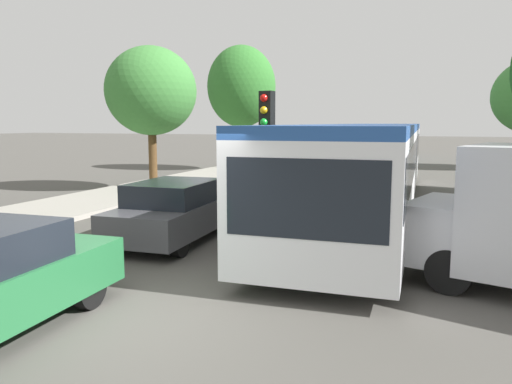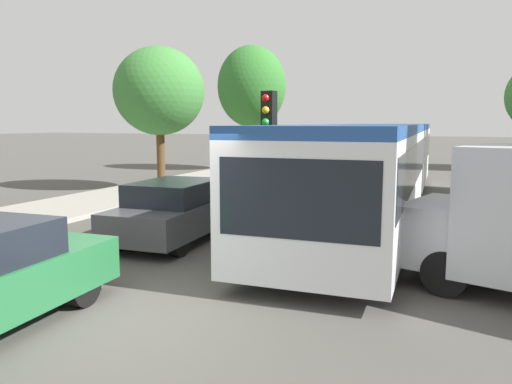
{
  "view_description": "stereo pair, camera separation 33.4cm",
  "coord_description": "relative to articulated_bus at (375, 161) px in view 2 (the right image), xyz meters",
  "views": [
    {
      "loc": [
        3.91,
        -5.39,
        2.65
      ],
      "look_at": [
        0.2,
        4.4,
        1.2
      ],
      "focal_mm": 35.0,
      "sensor_mm": 36.0,
      "label": 1
    },
    {
      "loc": [
        4.22,
        -5.27,
        2.65
      ],
      "look_at": [
        0.2,
        4.4,
        1.2
      ],
      "focal_mm": 35.0,
      "sensor_mm": 36.0,
      "label": 2
    }
  ],
  "objects": [
    {
      "name": "articulated_bus",
      "position": [
        0.0,
        0.0,
        0.0
      ],
      "size": [
        3.31,
        17.68,
        2.61
      ],
      "rotation": [
        0.0,
        0.0,
        -1.53
      ],
      "color": "silver",
      "rests_on": "ground"
    },
    {
      "name": "queued_car_white",
      "position": [
        -3.2,
        -0.56,
        -0.8
      ],
      "size": [
        1.9,
        4.09,
        1.39
      ],
      "rotation": [
        0.0,
        0.0,
        1.62
      ],
      "color": "white",
      "rests_on": "ground"
    },
    {
      "name": "city_bus_rear",
      "position": [
        -3.44,
        24.21,
        -0.13
      ],
      "size": [
        2.54,
        11.09,
        2.38
      ],
      "rotation": [
        0.0,
        0.0,
        1.56
      ],
      "color": "teal",
      "rests_on": "ground"
    },
    {
      "name": "queued_car_graphite",
      "position": [
        -3.49,
        -5.66,
        -0.82
      ],
      "size": [
        1.86,
        4.0,
        1.36
      ],
      "rotation": [
        0.0,
        0.0,
        1.62
      ],
      "color": "#47474C",
      "rests_on": "ground"
    },
    {
      "name": "traffic_light",
      "position": [
        -1.87,
        -4.09,
        0.99
      ],
      "size": [
        0.36,
        0.38,
        3.4
      ],
      "rotation": [
        0.0,
        0.0,
        -1.75
      ],
      "color": "#56595E",
      "rests_on": "ground"
    },
    {
      "name": "kerb_strip_left",
      "position": [
        -8.77,
        7.12,
        -1.44
      ],
      "size": [
        3.2,
        44.17,
        0.14
      ],
      "primitive_type": "cube",
      "color": "#9E998E",
      "rests_on": "ground"
    },
    {
      "name": "ground_plane",
      "position": [
        -1.78,
        -9.96,
        -1.51
      ],
      "size": [
        200.0,
        200.0,
        0.0
      ],
      "primitive_type": "plane",
      "color": "#4F4C47"
    },
    {
      "name": "tree_left_far",
      "position": [
        -8.68,
        10.85,
        3.03
      ],
      "size": [
        3.8,
        3.8,
        6.91
      ],
      "color": "#51381E",
      "rests_on": "ground"
    },
    {
      "name": "tree_left_mid",
      "position": [
        -8.61,
        1.54,
        2.35
      ],
      "size": [
        3.51,
        3.51,
        5.58
      ],
      "color": "#51381E",
      "rests_on": "ground"
    },
    {
      "name": "queued_car_red",
      "position": [
        -3.27,
        4.97,
        -0.73
      ],
      "size": [
        2.09,
        4.49,
        1.53
      ],
      "rotation": [
        0.0,
        0.0,
        1.62
      ],
      "color": "#B21E19",
      "rests_on": "ground"
    },
    {
      "name": "queued_car_silver",
      "position": [
        -3.65,
        10.63,
        -0.74
      ],
      "size": [
        2.08,
        4.46,
        1.52
      ],
      "rotation": [
        0.0,
        0.0,
        1.62
      ],
      "color": "#B7BABF",
      "rests_on": "ground"
    }
  ]
}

